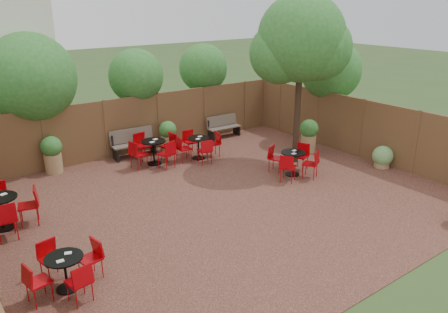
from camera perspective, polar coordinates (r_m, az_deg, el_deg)
ground at (r=12.14m, az=-0.76°, el=-5.63°), size 80.00×80.00×0.00m
courtyard_paving at (r=12.13m, az=-0.76°, el=-5.59°), size 12.00×10.00×0.02m
fence_back at (r=15.88m, az=-11.45°, el=3.93°), size 12.00×0.08×2.00m
fence_right at (r=15.85m, az=17.10°, el=3.42°), size 0.08×10.00×2.00m
overhang_foliage at (r=12.42m, az=-18.70°, el=7.24°), size 15.61×10.62×2.80m
courtyard_tree at (r=14.28m, az=9.81°, el=14.01°), size 2.83×2.74×5.36m
park_bench_left at (r=15.60m, az=-11.48°, el=1.77°), size 1.57×0.61×0.95m
park_bench_right at (r=17.48m, az=-0.11°, el=3.90°), size 1.38×0.49×0.84m
bistro_tables at (r=12.68m, az=-9.19°, el=-2.47°), size 9.52×6.56×0.93m
planters at (r=14.74m, az=-9.83°, el=1.34°), size 10.64×3.96×1.17m
low_shrubs at (r=13.55m, az=24.97°, el=-3.22°), size 2.48×4.15×0.71m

